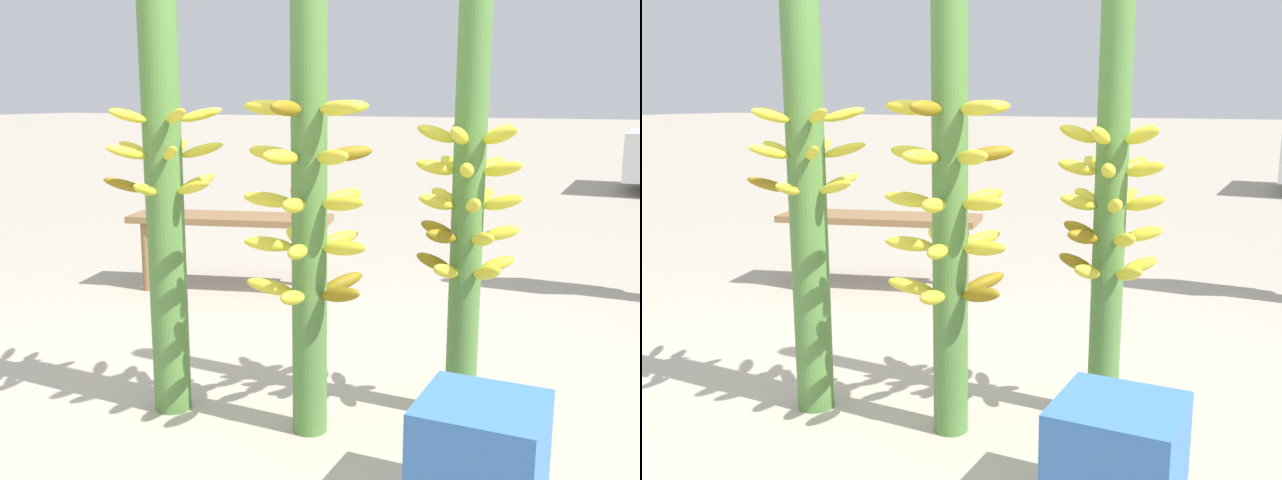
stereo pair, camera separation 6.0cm
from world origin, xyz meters
TOP-DOWN VIEW (x-y plane):
  - ground_plane at (0.00, 0.00)m, footprint 80.00×80.00m
  - banana_stalk_left at (-0.47, 0.09)m, footprint 0.44×0.44m
  - banana_stalk_center at (0.09, 0.15)m, footprint 0.45×0.44m
  - banana_stalk_right at (0.54, 0.50)m, footprint 0.39×0.39m
  - market_bench at (-1.21, 1.69)m, footprint 1.28×0.66m
  - produce_crate at (0.76, -0.12)m, footprint 0.35×0.35m

SIDE VIEW (x-z plane):
  - ground_plane at x=0.00m, z-range 0.00..0.00m
  - produce_crate at x=0.76m, z-range 0.00..0.35m
  - market_bench at x=-1.21m, z-range 0.15..0.62m
  - banana_stalk_center at x=0.09m, z-range 0.02..1.55m
  - banana_stalk_left at x=-0.47m, z-range 0.02..1.56m
  - banana_stalk_right at x=0.54m, z-range -0.01..1.68m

